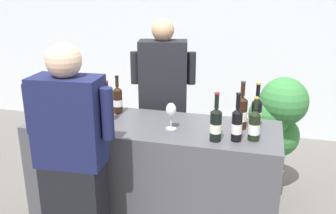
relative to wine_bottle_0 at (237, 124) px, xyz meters
name	(u,v)px	position (x,y,z in m)	size (l,w,h in m)	color
wall_back	(208,34)	(-0.65, 2.76, 0.27)	(8.00, 0.10, 2.80)	silver
counter	(154,182)	(-0.65, 0.16, -0.62)	(1.94, 0.67, 1.01)	#4C4C51
wine_bottle_0	(237,124)	(0.00, 0.00, 0.00)	(0.07, 0.07, 0.34)	black
wine_bottle_1	(68,100)	(-1.39, 0.20, 0.00)	(0.08, 0.08, 0.34)	black
wine_bottle_2	(216,124)	(-0.14, -0.04, 0.00)	(0.08, 0.08, 0.35)	black
wine_bottle_3	(241,112)	(0.01, 0.25, 0.01)	(0.08, 0.08, 0.36)	black
wine_bottle_4	(107,105)	(-1.01, 0.12, 0.01)	(0.07, 0.07, 0.33)	black
wine_bottle_5	(256,112)	(0.12, 0.31, 0.00)	(0.08, 0.08, 0.34)	black
wine_bottle_6	(118,100)	(-1.01, 0.34, -0.01)	(0.08, 0.08, 0.32)	black
wine_bottle_7	(254,125)	(0.12, 0.04, -0.01)	(0.08, 0.08, 0.31)	black
wine_glass	(171,111)	(-0.49, 0.10, 0.02)	(0.08, 0.08, 0.20)	silver
ice_bucket	(71,112)	(-1.25, -0.01, -0.02)	(0.20, 0.20, 0.20)	silver
person_server	(163,117)	(-0.73, 0.75, -0.27)	(0.58, 0.33, 1.76)	black
person_guest	(74,174)	(-1.02, -0.44, -0.29)	(0.59, 0.27, 1.70)	black
potted_shrub	(274,124)	(0.28, 1.08, -0.37)	(0.56, 0.56, 1.23)	brown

